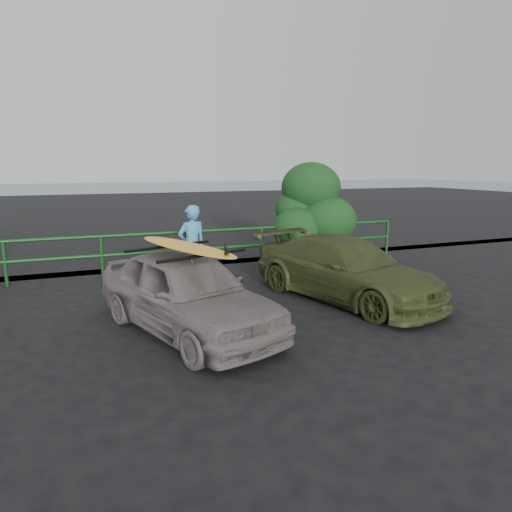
{
  "coord_description": "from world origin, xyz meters",
  "views": [
    {
      "loc": [
        -1.43,
        -5.98,
        2.6
      ],
      "look_at": [
        1.56,
        1.7,
        0.97
      ],
      "focal_mm": 32.0,
      "sensor_mm": 36.0,
      "label": 1
    }
  ],
  "objects_px": {
    "guardrail": "(146,254)",
    "olive_vehicle": "(346,269)",
    "sedan": "(187,292)",
    "surfboard": "(185,246)",
    "man": "(192,246)"
  },
  "relations": [
    {
      "from": "olive_vehicle",
      "to": "man",
      "type": "relative_size",
      "value": 2.32
    },
    {
      "from": "guardrail",
      "to": "sedan",
      "type": "distance_m",
      "value": 4.14
    },
    {
      "from": "guardrail",
      "to": "olive_vehicle",
      "type": "bearing_deg",
      "value": -45.53
    },
    {
      "from": "guardrail",
      "to": "surfboard",
      "type": "xyz_separation_m",
      "value": [
        0.06,
        -4.14,
        0.86
      ]
    },
    {
      "from": "guardrail",
      "to": "olive_vehicle",
      "type": "xyz_separation_m",
      "value": [
        3.39,
        -3.46,
        0.08
      ]
    },
    {
      "from": "guardrail",
      "to": "sedan",
      "type": "relative_size",
      "value": 3.69
    },
    {
      "from": "olive_vehicle",
      "to": "surfboard",
      "type": "bearing_deg",
      "value": 175.14
    },
    {
      "from": "guardrail",
      "to": "olive_vehicle",
      "type": "distance_m",
      "value": 4.85
    },
    {
      "from": "guardrail",
      "to": "man",
      "type": "xyz_separation_m",
      "value": [
        0.81,
        -1.4,
        0.37
      ]
    },
    {
      "from": "sedan",
      "to": "olive_vehicle",
      "type": "relative_size",
      "value": 0.91
    },
    {
      "from": "man",
      "to": "surfboard",
      "type": "distance_m",
      "value": 2.88
    },
    {
      "from": "guardrail",
      "to": "man",
      "type": "bearing_deg",
      "value": -59.89
    },
    {
      "from": "olive_vehicle",
      "to": "guardrail",
      "type": "bearing_deg",
      "value": 118.11
    },
    {
      "from": "guardrail",
      "to": "surfboard",
      "type": "height_order",
      "value": "surfboard"
    },
    {
      "from": "guardrail",
      "to": "sedan",
      "type": "height_order",
      "value": "sedan"
    }
  ]
}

